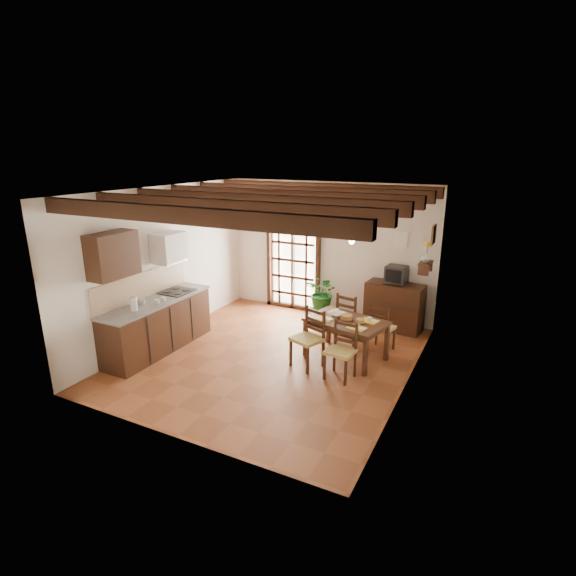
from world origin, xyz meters
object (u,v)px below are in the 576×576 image
Objects in this scene: kitchen_counter at (158,324)px; pendant_lamp at (352,237)px; dining_table at (346,325)px; chair_far_right at (381,336)px; chair_near_left at (308,349)px; sideboard at (394,306)px; potted_plant at (323,293)px; crt_tv at (396,274)px; chair_far_left at (350,326)px; chair_near_right at (340,361)px.

pendant_lamp is at bearing 22.22° from kitchen_counter.
chair_far_right is (0.45, 0.57, -0.33)m from dining_table.
chair_near_left is 1.45m from chair_far_right.
chair_far_right is at bearing -81.72° from sideboard.
chair_near_left is 0.48× the size of potted_plant.
crt_tv is at bearing 39.08° from kitchen_counter.
pendant_lamp is at bearing 75.98° from chair_near_left.
kitchen_counter reaches higher than chair_far_left.
chair_far_left is at bearing -44.19° from potted_plant.
pendant_lamp is at bearing -98.66° from crt_tv.
pendant_lamp is (-0.45, -0.47, 1.81)m from chair_far_right.
kitchen_counter is 2.32× the size of chair_near_left.
kitchen_counter is at bearing -135.15° from sideboard.
chair_near_left is at bearing 12.68° from kitchen_counter.
potted_plant is at bearing -170.13° from sideboard.
crt_tv is at bearing -75.52° from chair_far_right.
potted_plant is (-1.46, -0.10, -0.55)m from crt_tv.
potted_plant reaches higher than dining_table.
pendant_lamp reaches higher than chair_near_right.
chair_far_right is at bearing 63.91° from dining_table.
dining_table is at bearing -97.85° from sideboard.
pendant_lamp is at bearing 57.66° from chair_far_right.
dining_table is at bearing -97.82° from crt_tv.
kitchen_counter is 2.06× the size of sideboard.
sideboard is 0.66m from crt_tv.
sideboard is 1.30× the size of pendant_lamp.
sideboard is at bearing -108.97° from chair_far_left.
crt_tv reaches higher than chair_far_right.
chair_far_right is (0.62, -0.14, -0.02)m from chair_far_left.
sideboard is at bearing 39.13° from kitchen_counter.
pendant_lamp is (0.45, 0.66, 1.77)m from chair_near_left.
chair_far_left is 1.14m from sideboard.
chair_far_left is at bearing 32.63° from kitchen_counter.
dining_table is at bearing 63.19° from chair_far_right.
sideboard reaches higher than chair_far_right.
pendant_lamp reaches higher than chair_far_right.
kitchen_counter is 1.58× the size of dining_table.
dining_table is 0.79m from chair_near_right.
kitchen_counter is 5.41× the size of crt_tv.
kitchen_counter reaches higher than chair_far_right.
chair_far_left is (-0.34, 1.41, 0.01)m from chair_near_right.
chair_near_right is at bearing -89.91° from crt_tv.
pendant_lamp reaches higher than chair_far_left.
chair_near_right is at bearing 7.42° from chair_near_left.
crt_tv is (0.57, 0.96, 0.83)m from chair_far_left.
chair_far_left is 0.47× the size of potted_plant.
kitchen_counter is at bearing 44.23° from chair_far_left.
kitchen_counter reaches higher than chair_near_left.
potted_plant is at bearing -170.29° from crt_tv.
kitchen_counter is 4.52m from crt_tv.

